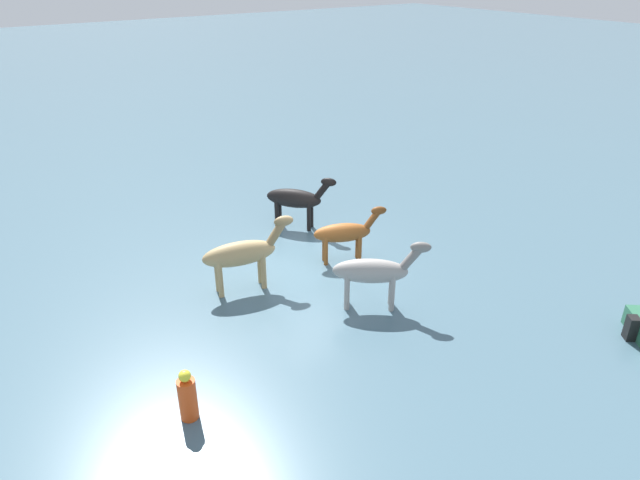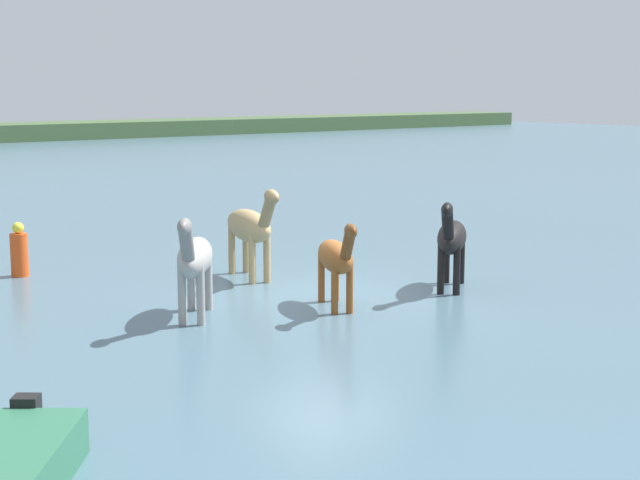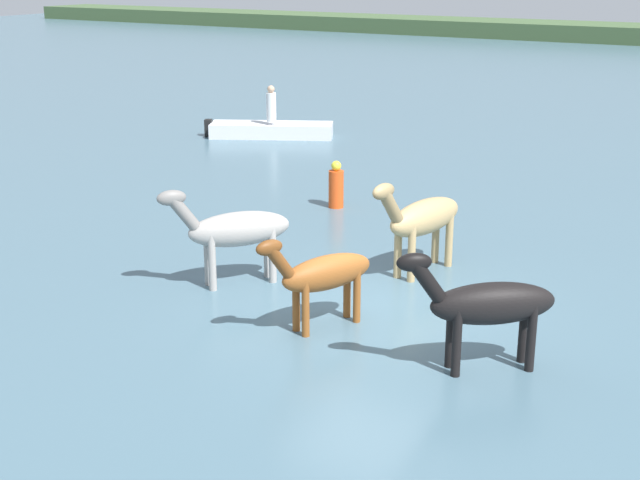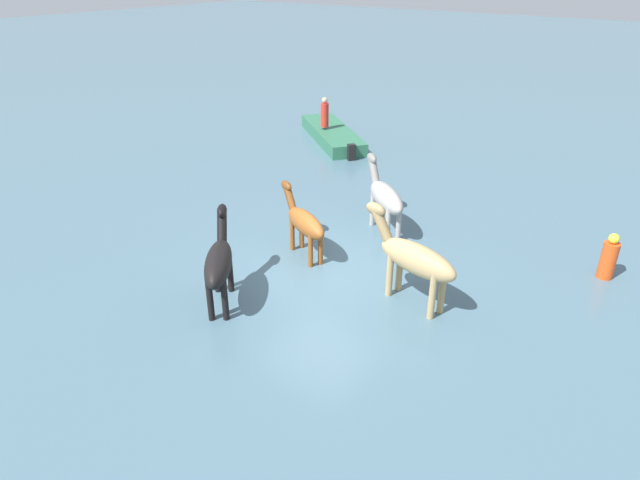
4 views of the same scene
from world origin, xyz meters
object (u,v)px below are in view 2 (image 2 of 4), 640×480
object	(u,v)px
horse_gray_outer	(336,258)
buoy_channel_marker	(19,252)
horse_mid_herd	(194,259)
horse_chestnut_trailing	(250,227)
horse_dark_mare	(452,238)

from	to	relation	value
horse_gray_outer	buoy_channel_marker	xyz separation A→B (m)	(-3.37, 6.33, -0.41)
horse_mid_herd	horse_chestnut_trailing	size ratio (longest dim) A/B	0.84
horse_chestnut_trailing	horse_dark_mare	bearing A→B (deg)	49.82
horse_dark_mare	horse_mid_herd	xyz separation A→B (m)	(-5.14, 1.00, 0.03)
horse_gray_outer	horse_chestnut_trailing	xyz separation A→B (m)	(0.28, 3.16, 0.16)
horse_chestnut_trailing	buoy_channel_marker	xyz separation A→B (m)	(-3.65, 3.17, -0.57)
horse_chestnut_trailing	buoy_channel_marker	bearing A→B (deg)	-118.35
horse_dark_mare	horse_chestnut_trailing	world-z (taller)	horse_chestnut_trailing
horse_gray_outer	horse_mid_herd	size ratio (longest dim) A/B	0.97
horse_mid_herd	buoy_channel_marker	distance (m)	5.56
horse_gray_outer	horse_mid_herd	xyz separation A→B (m)	(-2.37, 0.89, 0.12)
horse_mid_herd	horse_chestnut_trailing	xyz separation A→B (m)	(2.65, 2.28, 0.04)
horse_mid_herd	horse_dark_mare	bearing A→B (deg)	116.85
horse_dark_mare	horse_mid_herd	bearing A→B (deg)	-50.52
horse_mid_herd	horse_chestnut_trailing	world-z (taller)	horse_chestnut_trailing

